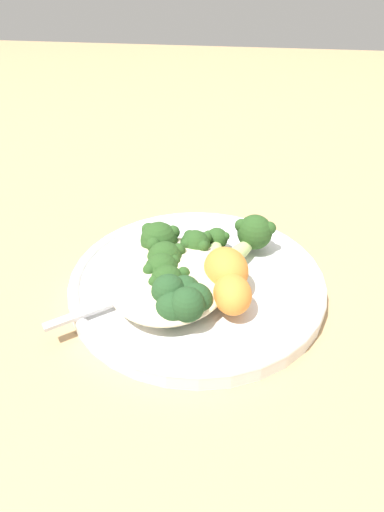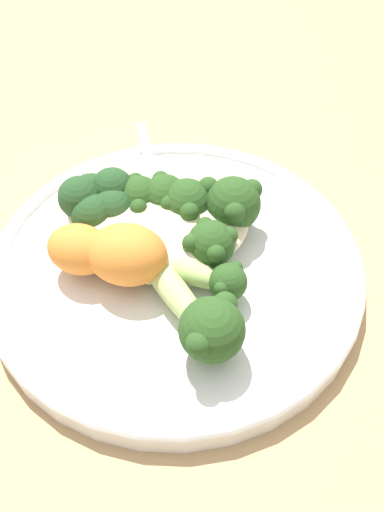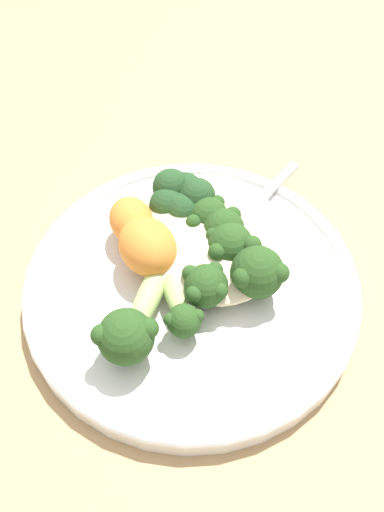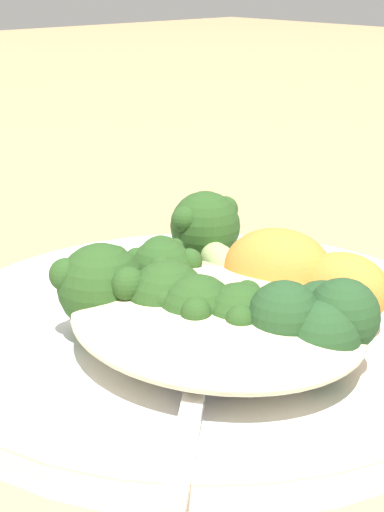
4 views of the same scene
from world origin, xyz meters
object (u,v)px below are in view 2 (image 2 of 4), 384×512
Objects in this scene: broccoli_stalk_5 at (163,203)px; broccoli_stalk_6 at (141,209)px; plate at (177,263)px; spoon at (154,180)px; broccoli_stalk_4 at (182,209)px; broccoli_stalk_0 at (198,315)px; broccoli_stalk_3 at (224,209)px; sweet_potato_chunk_1 at (79,249)px; quinoa_mound at (157,209)px; broccoli_stalk_1 at (200,273)px; kale_tuft at (99,200)px; broccoli_stalk_2 at (195,247)px; sweet_potato_chunk_0 at (127,255)px.

broccoli_stalk_6 is at bearing 119.90° from broccoli_stalk_5.
spoon reaches higher than plate.
plate is 3.34× the size of broccoli_stalk_5.
broccoli_stalk_4 reaches higher than broccoli_stalk_5.
broccoli_stalk_0 is at bearing -178.34° from spoon.
broccoli_stalk_3 reaches higher than sweet_potato_chunk_1.
quinoa_mound is at bearing 173.86° from spoon.
kale_tuft is (-0.10, 0.02, 0.01)m from broccoli_stalk_1.
broccoli_stalk_0 is 0.11m from broccoli_stalk_5.
sweet_potato_chunk_1 is at bearing 167.68° from broccoli_stalk_3.
spoon is at bearing 108.35° from broccoli_stalk_2.
broccoli_stalk_0 is 0.13m from kale_tuft.
broccoli_stalk_4 reaches higher than plate.
spoon is (0.01, 0.06, -0.02)m from kale_tuft.
spoon is (-0.09, 0.08, -0.01)m from broccoli_stalk_1.
kale_tuft reaches higher than broccoli_stalk_6.
broccoli_stalk_2 reaches higher than spoon.
broccoli_stalk_5 is at bearing 29.43° from kale_tuft.
sweet_potato_chunk_0 is at bearing -169.42° from broccoli_stalk_2.
broccoli_stalk_4 is 1.76× the size of sweet_potato_chunk_0.
broccoli_stalk_5 reaches higher than plate.
broccoli_stalk_3 is (0.00, 0.04, 0.00)m from broccoli_stalk_2.
sweet_potato_chunk_0 is (0.02, -0.05, 0.01)m from broccoli_stalk_6.
broccoli_stalk_6 reaches higher than spoon.
sweet_potato_chunk_1 reaches higher than broccoli_stalk_1.
broccoli_stalk_4 is 0.02m from broccoli_stalk_5.
broccoli_stalk_4 is at bearing 143.69° from broccoli_stalk_3.
broccoli_stalk_3 reaches higher than spoon.
sweet_potato_chunk_1 is (-0.07, -0.09, -0.00)m from broccoli_stalk_3.
sweet_potato_chunk_0 reaches higher than sweet_potato_chunk_1.
broccoli_stalk_5 is (-0.04, 0.03, 0.00)m from broccoli_stalk_2.
broccoli_stalk_0 reaches higher than broccoli_stalk_2.
sweet_potato_chunk_1 is at bearing -165.51° from broccoli_stalk_1.
plate is 0.09m from spoon.
broccoli_stalk_4 is 1.19× the size of broccoli_stalk_5.
kale_tuft is (-0.02, 0.05, 0.00)m from sweet_potato_chunk_1.
plate is 0.04m from broccoli_stalk_4.
sweet_potato_chunk_0 reaches higher than broccoli_stalk_2.
sweet_potato_chunk_0 reaches higher than broccoli_stalk_5.
broccoli_stalk_5 is (0.00, 0.00, 0.00)m from quinoa_mound.
broccoli_stalk_0 is at bearing -3.53° from sweet_potato_chunk_1.
broccoli_stalk_3 is at bearing 50.71° from sweet_potato_chunk_1.
sweet_potato_chunk_0 is 0.96× the size of kale_tuft.
broccoli_stalk_5 is (-0.06, 0.04, 0.01)m from broccoli_stalk_1.
sweet_potato_chunk_0 is (-0.02, -0.03, 0.03)m from plate.
broccoli_stalk_0 reaches higher than quinoa_mound.
broccoli_stalk_5 is at bearing 136.84° from plate.
spoon is at bearing -17.21° from broccoli_stalk_6.
broccoli_stalk_3 is at bearing -102.71° from broccoli_stalk_6.
broccoli_stalk_4 is (-0.03, -0.01, -0.00)m from broccoli_stalk_3.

